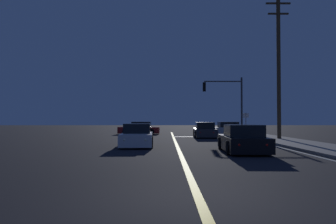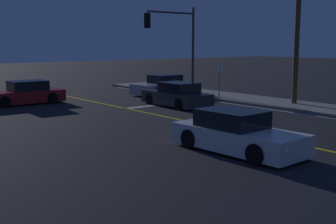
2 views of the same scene
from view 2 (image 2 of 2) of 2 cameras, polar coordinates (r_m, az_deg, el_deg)
lane_line_center at (r=16.03m, az=15.98°, el=-3.96°), size 0.20×41.28×0.01m
stop_bar at (r=25.45m, az=0.23°, el=1.08°), size 6.06×0.50×0.01m
car_mid_block_white at (r=14.40m, az=8.85°, el=-2.81°), size 2.01×4.56×1.34m
car_distant_tail_silver at (r=30.06m, az=-0.67°, el=3.40°), size 4.33×2.05×1.34m
car_following_oncoming_charcoal at (r=24.49m, az=1.15°, el=2.13°), size 1.98×4.45×1.34m
car_side_waiting_red at (r=26.64m, az=-18.06°, el=2.24°), size 4.48×1.89×1.34m
traffic_signal_near_right at (r=28.53m, az=1.13°, el=9.68°), size 3.95×0.28×5.78m
utility_pole_right at (r=25.51m, az=16.56°, el=13.75°), size 1.88×0.29×11.11m
street_sign_corner at (r=27.28m, az=6.69°, el=4.69°), size 0.56×0.10×2.21m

